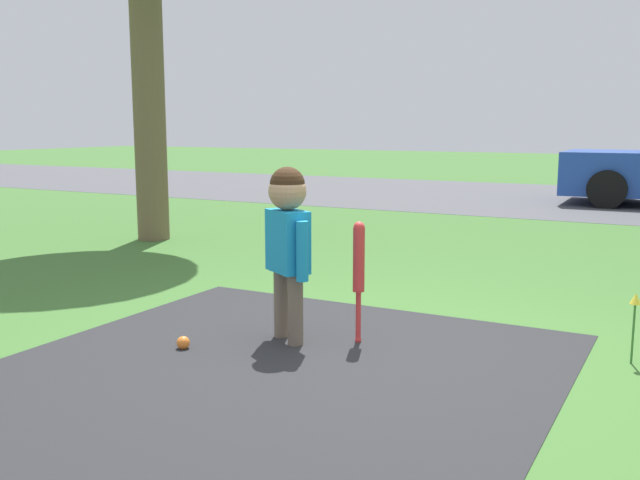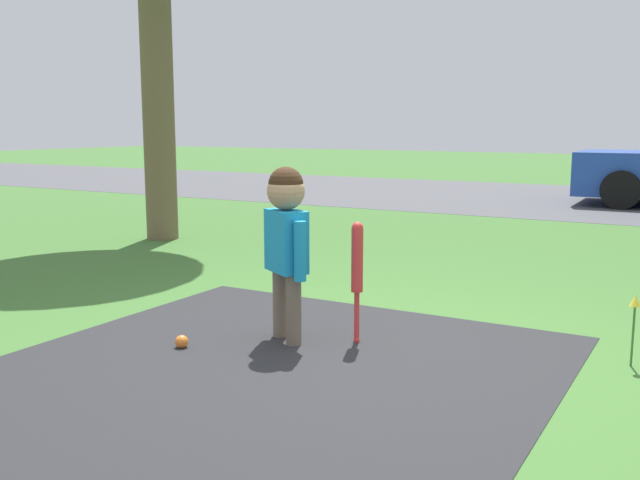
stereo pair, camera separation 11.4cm
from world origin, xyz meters
name	(u,v)px [view 2 (the right image)]	position (x,y,z in m)	size (l,w,h in m)	color
ground_plane	(368,356)	(0.00, 0.00, 0.00)	(60.00, 60.00, 0.00)	#3D6B2D
street_strip	(611,201)	(0.00, 9.37, 0.00)	(40.00, 6.00, 0.01)	#4C4C51
child	(286,229)	(-0.55, 0.02, 0.68)	(0.37, 0.28, 1.04)	#6B5B4C
baseball_bat	(357,265)	(-0.17, 0.19, 0.47)	(0.07, 0.07, 0.73)	red
sports_ball	(182,342)	(-1.01, -0.40, 0.04)	(0.08, 0.08, 0.08)	orange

